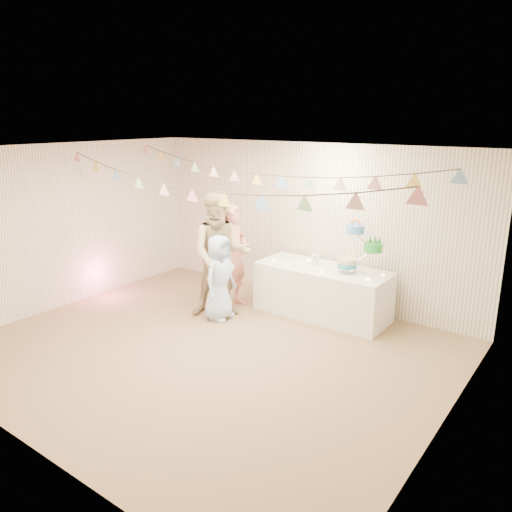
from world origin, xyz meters
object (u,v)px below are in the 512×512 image
Objects in this scene: person_adult_a at (233,256)px; cake_stand at (359,250)px; person_child at (219,278)px; table at (322,291)px; person_adult_b at (221,255)px.

cake_stand is at bearing -77.69° from person_adult_a.
person_adult_a is 0.59m from person_child.
table is 1.50m from person_adult_a.
person_adult_a is 0.87× the size of person_adult_b.
table is 1.07× the size of person_adult_b.
person_adult_b reaches higher than person_adult_a.
person_adult_b is (-1.82, -0.95, -0.16)m from cake_stand.
table is at bearing -5.22° from person_adult_b.
table is at bearing -174.81° from cake_stand.
person_adult_a is at bearing -159.27° from table.
person_child is at bearing -168.01° from person_adult_a.
cake_stand reaches higher than table.
cake_stand is at bearing -63.21° from person_child.
cake_stand is 0.39× the size of person_adult_b.
person_child reaches higher than table.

